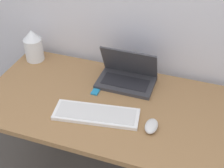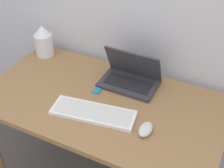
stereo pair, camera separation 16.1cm
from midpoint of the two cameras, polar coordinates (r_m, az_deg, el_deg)
The scene contains 6 objects.
desk at distance 1.73m, azimuth 0.91°, elevation -5.64°, with size 1.29×0.70×0.78m.
laptop at distance 1.76m, azimuth 6.00°, elevation 1.26°, with size 0.32×0.20×0.21m.
keyboard at distance 1.58m, azimuth -0.53°, elevation -5.39°, with size 0.45×0.21×0.02m.
mouse at distance 1.50m, azimuth 9.26°, elevation -8.33°, with size 0.06×0.10×0.03m.
vase at distance 2.02m, azimuth -10.19°, elevation 7.70°, with size 0.11×0.11×0.21m.
mp3_player at distance 1.72m, azimuth -0.14°, elevation -1.33°, with size 0.04×0.05×0.01m.
Camera 2 is at (0.61, -0.76, 1.86)m, focal length 50.00 mm.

